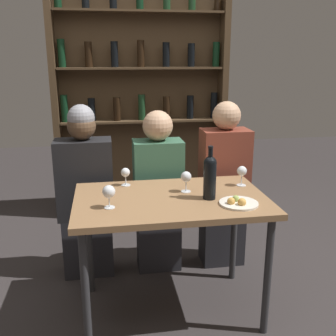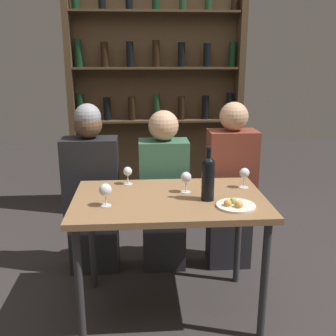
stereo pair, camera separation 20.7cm
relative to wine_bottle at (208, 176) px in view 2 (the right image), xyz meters
The scene contains 12 objects.
ground_plane 0.93m from the wine_bottle, 165.91° to the left, with size 10.00×10.00×0.00m, color #332D2D.
dining_table 0.32m from the wine_bottle, 165.91° to the left, with size 1.13×0.72×0.77m.
wine_rack_wall 1.84m from the wine_bottle, 96.88° to the left, with size 1.70×0.21×2.23m.
wine_bottle is the anchor object (origin of this frame).
wine_glass_0 0.34m from the wine_bottle, 36.77° to the left, with size 0.06×0.06×0.13m.
wine_glass_1 0.58m from the wine_bottle, behind, with size 0.07×0.07×0.13m.
wine_glass_2 0.57m from the wine_bottle, 145.55° to the left, with size 0.06×0.06×0.12m.
wine_glass_3 0.18m from the wine_bottle, 128.65° to the left, with size 0.06×0.06×0.13m.
food_plate_0 0.22m from the wine_bottle, 42.21° to the right, with size 0.22×0.22×0.05m.
seated_person_left 1.01m from the wine_bottle, 140.51° to the left, with size 0.39×0.22×1.26m.
seated_person_center 0.73m from the wine_bottle, 109.53° to the left, with size 0.35×0.22×1.21m.
seated_person_right 0.74m from the wine_bottle, 65.26° to the left, with size 0.35×0.22×1.26m.
Camera 2 is at (-0.16, -2.17, 1.57)m, focal length 42.00 mm.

